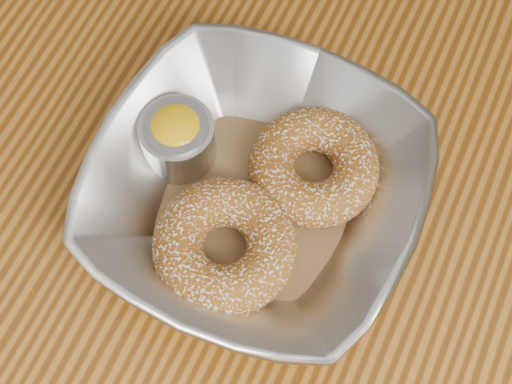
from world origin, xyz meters
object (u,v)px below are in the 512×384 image
at_px(ramekin, 178,138).
at_px(serving_bowl, 256,193).
at_px(table, 333,332).
at_px(donut_front, 225,246).
at_px(donut_back, 314,167).

bearing_deg(ramekin, serving_bowl, -11.95).
bearing_deg(ramekin, table, -17.61).
relative_size(serving_bowl, donut_front, 2.32).
xyz_separation_m(donut_back, donut_front, (-0.03, -0.08, 0.00)).
height_order(serving_bowl, donut_back, serving_bowl).
xyz_separation_m(donut_back, ramekin, (-0.10, -0.02, 0.01)).
bearing_deg(donut_back, donut_front, -111.28).
bearing_deg(serving_bowl, table, -21.93).
bearing_deg(ramekin, donut_back, 12.95).
bearing_deg(ramekin, donut_front, -41.83).
height_order(donut_back, donut_front, donut_front).
bearing_deg(table, serving_bowl, 158.07).
xyz_separation_m(serving_bowl, ramekin, (-0.07, 0.01, 0.00)).
xyz_separation_m(serving_bowl, donut_front, (-0.00, -0.04, -0.00)).
height_order(table, donut_back, donut_back).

